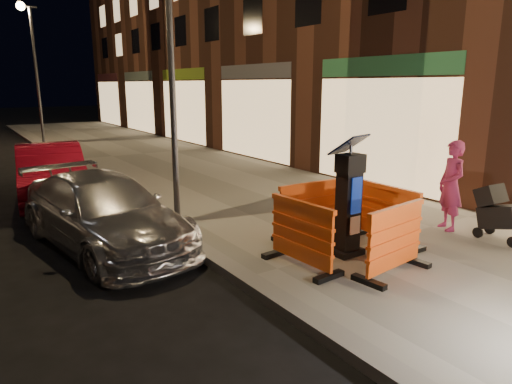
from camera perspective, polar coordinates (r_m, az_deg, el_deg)
ground_plane at (r=6.74m, az=-0.95°, el=-11.68°), size 120.00×120.00×0.00m
sidewalk at (r=8.59m, az=16.21°, el=-6.06°), size 6.00×60.00×0.15m
kerb at (r=6.71m, az=-0.95°, el=-11.10°), size 0.30×60.00×0.15m
parking_kiosk at (r=7.37m, az=11.50°, el=-0.92°), size 0.60×0.60×1.84m
barrier_front at (r=6.88m, az=16.96°, el=-5.80°), size 1.37×0.69×1.02m
barrier_back at (r=8.15m, az=6.64°, el=-2.33°), size 1.33×0.57×1.02m
barrier_kerbside at (r=6.87m, az=5.71°, el=-5.30°), size 0.63×1.35×1.02m
barrier_bldgside at (r=8.16m, az=16.09°, el=-2.75°), size 0.54×1.32×1.02m
car_silver at (r=8.71m, az=-18.19°, el=-6.46°), size 2.42×4.62×1.28m
car_red at (r=12.57m, az=-23.96°, el=-0.94°), size 1.99×4.40×1.40m
man at (r=9.28m, az=23.21°, el=0.74°), size 0.63×0.73×1.70m
stroller at (r=9.09m, az=28.40°, el=-2.44°), size 0.57×0.81×0.96m
street_lamp_mid at (r=8.89m, az=-10.53°, el=15.05°), size 0.12×0.12×6.00m
street_lamp_far at (r=23.41m, az=-25.70°, el=12.79°), size 0.12×0.12×6.00m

